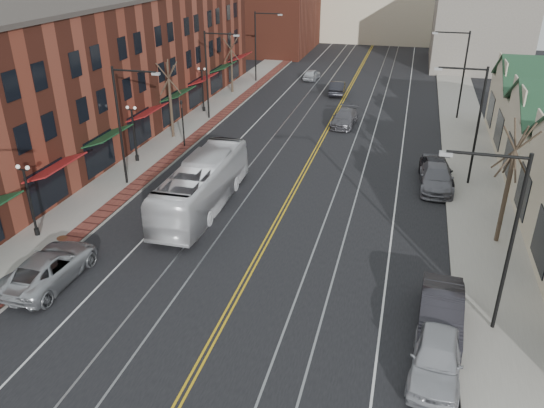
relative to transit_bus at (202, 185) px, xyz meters
The scene contains 31 objects.
ground 14.89m from the transit_bus, 70.27° to the right, with size 160.00×160.00×0.00m, color black.
sidewalk_left 9.38m from the transit_bus, 139.12° to the left, with size 4.00×120.00×0.15m, color gray.
sidewalk_right 18.11m from the transit_bus, 19.62° to the left, with size 4.00×120.00×0.15m, color gray.
building_left 19.54m from the transit_bus, 136.99° to the left, with size 10.00×50.00×11.00m, color maroon.
backdrop_left 57.39m from the transit_bus, 101.10° to the left, with size 14.00×18.00×14.00m, color maroon.
backdrop_mid 71.29m from the transit_bus, 85.98° to the left, with size 22.00×14.00×9.00m, color beige.
backdrop_right 54.98m from the transit_bus, 68.61° to the left, with size 12.00×16.00×11.00m, color slate.
streetlight_l_1 7.26m from the transit_bus, 161.19° to the left, with size 3.33×0.25×8.00m.
streetlight_l_2 19.35m from the transit_bus, 108.51° to the left, with size 3.33×0.25×8.00m.
streetlight_l_3 34.76m from the transit_bus, 100.07° to the left, with size 3.33×0.25×8.00m.
streetlight_r_0 18.23m from the transit_bus, 26.33° to the right, with size 3.33×0.25×8.00m.
streetlight_r_1 18.29m from the transit_bus, 26.67° to the left, with size 3.33×0.25×8.00m.
streetlight_r_2 29.12m from the transit_bus, 56.30° to the left, with size 3.33×0.25×8.00m.
lamppost_l_1 9.83m from the transit_bus, 142.70° to the right, with size 0.84×0.28×4.27m.
lamppost_l_2 9.90m from the transit_bus, 142.16° to the left, with size 0.84×0.28×4.27m.
lamppost_l_3 21.53m from the transit_bus, 111.25° to the left, with size 0.84×0.28×4.27m.
tree_left_near 14.33m from the transit_bus, 121.88° to the left, with size 1.78×1.37×6.48m.
tree_left_far 29.09m from the transit_bus, 104.97° to the left, with size 1.66×1.28×6.02m.
tree_right_mid 17.64m from the transit_bus, ahead, with size 1.90×1.46×6.93m.
manhole_mid 12.65m from the transit_bus, 119.54° to the right, with size 0.60×0.60×0.02m, color #592D19.
manhole_far 8.70m from the transit_bus, 136.22° to the right, with size 0.60×0.60×0.02m, color #592D19.
traffic_signal 11.54m from the transit_bus, 119.11° to the left, with size 0.18×0.15×3.80m.
transit_bus is the anchor object (origin of this frame).
parked_suv 10.52m from the transit_bus, 114.21° to the right, with size 2.61×5.65×1.57m, color #A2A5A9.
parked_car_a 18.01m from the transit_bus, 38.72° to the right, with size 1.93×4.80×1.63m, color #B0B1B7.
parked_car_b 16.57m from the transit_bus, 30.64° to the right, with size 1.78×5.10×1.68m, color #232127.
parked_car_c 15.93m from the transit_bus, 25.97° to the left, with size 2.17×5.33×1.55m, color slate.
parked_car_d 16.41m from the transit_bus, 29.30° to the left, with size 1.99×4.94×1.68m, color #222227.
distant_car_left 30.79m from the transit_bus, 82.53° to the left, with size 1.57×4.50×1.48m, color black.
distant_car_right 20.44m from the transit_bus, 71.97° to the left, with size 1.99×4.89×1.42m, color #59575E.
distant_car_far 36.84m from the transit_bus, 90.20° to the left, with size 1.54×3.82×1.30m, color silver.
Camera 1 is at (6.91, -14.13, 15.04)m, focal length 35.00 mm.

